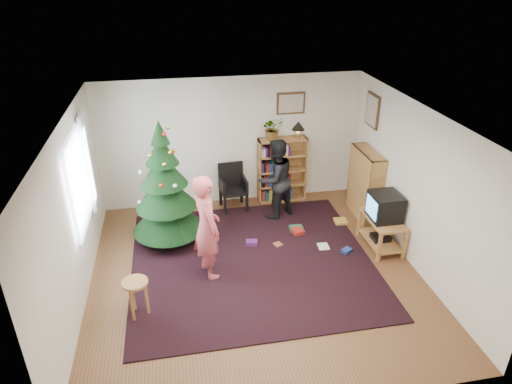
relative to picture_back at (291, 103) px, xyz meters
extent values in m
plane|color=brown|center=(-1.15, -2.48, -1.95)|extent=(5.00, 5.00, 0.00)
plane|color=white|center=(-1.15, -2.48, 0.55)|extent=(5.00, 5.00, 0.00)
cube|color=silver|center=(-1.15, 0.02, -0.70)|extent=(5.00, 0.02, 2.50)
cube|color=silver|center=(-1.15, -4.97, -0.70)|extent=(5.00, 0.02, 2.50)
cube|color=silver|center=(-3.65, -2.48, -0.70)|extent=(0.02, 5.00, 2.50)
cube|color=silver|center=(1.35, -2.48, -0.70)|extent=(0.02, 5.00, 2.50)
cube|color=black|center=(-1.15, -2.17, -1.94)|extent=(3.80, 3.60, 0.02)
cube|color=silver|center=(-3.62, -1.88, -0.45)|extent=(0.04, 1.20, 1.40)
cube|color=silver|center=(-3.58, -1.18, -0.45)|extent=(0.06, 0.35, 1.60)
cube|color=#4C3319|center=(0.00, 0.00, 0.00)|extent=(0.55, 0.03, 0.42)
cube|color=beige|center=(0.00, 0.00, 0.00)|extent=(0.47, 0.01, 0.34)
cube|color=#4C3319|center=(1.33, -0.73, 0.00)|extent=(0.03, 0.50, 0.60)
cube|color=beige|center=(1.33, -0.73, 0.00)|extent=(0.01, 0.42, 0.52)
cylinder|color=#3F2816|center=(-2.44, -1.30, -1.83)|extent=(0.12, 0.12, 0.23)
cone|color=black|center=(-2.44, -1.30, -1.38)|extent=(1.20, 1.20, 0.68)
cone|color=black|center=(-2.44, -1.30, -0.97)|extent=(1.00, 1.00, 0.60)
cone|color=black|center=(-2.44, -1.30, -0.60)|extent=(0.77, 0.77, 0.53)
cone|color=black|center=(-2.44, -1.30, -0.27)|extent=(0.54, 0.54, 0.46)
cone|color=black|center=(-2.44, -1.30, 0.03)|extent=(0.31, 0.31, 0.39)
cube|color=#AB7A3D|center=(-0.17, -0.14, -1.30)|extent=(0.95, 0.30, 1.30)
cube|color=#AB7A3D|center=(-0.17, -0.14, -0.66)|extent=(0.95, 0.30, 0.03)
cube|color=#AB7A3D|center=(1.19, -1.07, -1.30)|extent=(0.30, 0.95, 1.30)
cube|color=#AB7A3D|center=(1.19, -1.07, -0.66)|extent=(0.30, 0.95, 0.03)
cube|color=#AB7A3D|center=(1.07, -2.14, -1.42)|extent=(0.49, 0.88, 0.04)
cube|color=#AB7A3D|center=(0.85, -2.55, -1.69)|extent=(0.05, 0.05, 0.51)
cube|color=#AB7A3D|center=(1.29, -2.55, -1.69)|extent=(0.05, 0.05, 0.51)
cube|color=#AB7A3D|center=(0.85, -1.73, -1.69)|extent=(0.05, 0.05, 0.51)
cube|color=#AB7A3D|center=(1.29, -1.73, -1.69)|extent=(0.05, 0.05, 0.51)
cube|color=#AB7A3D|center=(1.07, -2.14, -1.83)|extent=(0.45, 0.84, 0.03)
cube|color=black|center=(1.07, -2.14, -1.77)|extent=(0.30, 0.25, 0.08)
cube|color=black|center=(1.07, -2.14, -1.18)|extent=(0.46, 0.50, 0.44)
cube|color=#54A3E5|center=(0.84, -2.14, -1.18)|extent=(0.01, 0.39, 0.32)
cube|color=black|center=(-1.18, -0.36, -1.55)|extent=(0.53, 0.53, 0.05)
cube|color=black|center=(-1.18, -0.14, -1.30)|extent=(0.49, 0.09, 0.49)
cube|color=black|center=(-1.40, -0.58, -1.75)|extent=(0.05, 0.05, 0.40)
cube|color=black|center=(-0.97, -0.58, -1.75)|extent=(0.05, 0.05, 0.40)
cube|color=black|center=(-1.40, -0.15, -1.75)|extent=(0.05, 0.05, 0.40)
cube|color=black|center=(-0.97, -0.15, -1.75)|extent=(0.05, 0.05, 0.40)
cylinder|color=#AB7A3D|center=(-2.89, -3.13, -1.40)|extent=(0.34, 0.34, 0.04)
cylinder|color=#AB7A3D|center=(-2.76, -3.13, -1.68)|extent=(0.04, 0.04, 0.53)
cylinder|color=#AB7A3D|center=(-2.95, -3.02, -1.68)|extent=(0.04, 0.04, 0.53)
cylinder|color=#AB7A3D|center=(-2.95, -3.24, -1.68)|extent=(0.04, 0.04, 0.53)
imported|color=#C54E54|center=(-1.86, -2.37, -1.11)|extent=(0.58, 0.71, 1.67)
imported|color=black|center=(-0.45, -0.79, -1.18)|extent=(0.93, 0.86, 1.54)
imported|color=gray|center=(-0.37, -0.14, -0.43)|extent=(0.42, 0.37, 0.44)
cylinder|color=#A57F33|center=(0.13, -0.14, -0.60)|extent=(0.10, 0.10, 0.10)
sphere|color=#FFD88C|center=(0.13, -0.14, -0.49)|extent=(0.10, 0.10, 0.10)
cone|color=black|center=(0.13, -0.14, -0.40)|extent=(0.25, 0.25, 0.16)
cube|color=#A51E19|center=(-0.20, -1.50, -1.91)|extent=(0.20, 0.20, 0.08)
cube|color=navy|center=(0.44, -2.23, -1.91)|extent=(0.20, 0.20, 0.08)
cube|color=#1E592D|center=(-0.20, -1.40, -1.91)|extent=(0.20, 0.20, 0.08)
cube|color=gold|center=(0.68, -1.29, -1.91)|extent=(0.20, 0.20, 0.08)
cube|color=brown|center=(-0.63, -1.82, -1.91)|extent=(0.20, 0.20, 0.08)
cube|color=beige|center=(0.11, -2.02, -1.91)|extent=(0.20, 0.20, 0.08)
cube|color=#4C1959|center=(-1.07, -1.70, -1.91)|extent=(0.20, 0.20, 0.08)
camera|label=1|loc=(-2.21, -8.17, 2.38)|focal=32.00mm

